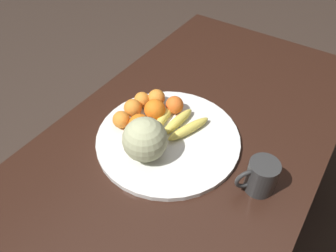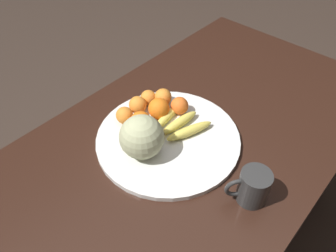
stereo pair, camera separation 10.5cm
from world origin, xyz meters
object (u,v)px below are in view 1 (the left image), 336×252
(melon, at_px, (145,140))
(orange_back_right, at_px, (142,100))
(orange_front_right, at_px, (139,125))
(orange_back_left, at_px, (157,98))
(orange_mid_center, at_px, (155,110))
(kitchen_table, at_px, (179,164))
(banana_bunch, at_px, (177,123))
(ceramic_mug, at_px, (260,176))
(orange_side_extra, at_px, (133,108))
(fruit_bowl, at_px, (168,138))
(orange_front_left, at_px, (121,120))
(orange_top_small, at_px, (175,105))
(produce_tag, at_px, (172,120))

(melon, relative_size, orange_back_right, 2.45)
(orange_front_right, height_order, orange_back_left, orange_front_right)
(orange_mid_center, bearing_deg, kitchen_table, 68.99)
(orange_mid_center, relative_size, orange_back_right, 1.31)
(kitchen_table, height_order, melon, melon)
(banana_bunch, relative_size, orange_back_right, 3.19)
(banana_bunch, height_order, orange_front_right, orange_front_right)
(orange_mid_center, bearing_deg, melon, 25.74)
(ceramic_mug, bearing_deg, orange_mid_center, -98.87)
(orange_mid_center, distance_m, orange_side_extra, 0.08)
(orange_front_right, height_order, orange_back_right, orange_front_right)
(fruit_bowl, distance_m, orange_front_right, 0.11)
(orange_mid_center, distance_m, orange_back_right, 0.08)
(ceramic_mug, bearing_deg, orange_front_left, -86.10)
(orange_top_small, bearing_deg, orange_mid_center, -31.86)
(orange_back_right, distance_m, produce_tag, 0.13)
(kitchen_table, distance_m, orange_front_right, 0.21)
(orange_back_right, bearing_deg, orange_mid_center, 71.26)
(fruit_bowl, relative_size, orange_top_small, 7.55)
(orange_front_left, distance_m, orange_top_small, 0.19)
(orange_mid_center, bearing_deg, orange_side_extra, -67.27)
(orange_front_left, distance_m, orange_back_right, 0.12)
(kitchen_table, bearing_deg, fruit_bowl, -89.34)
(banana_bunch, height_order, produce_tag, banana_bunch)
(kitchen_table, height_order, orange_front_right, orange_front_right)
(melon, xyz_separation_m, orange_side_extra, (-0.12, -0.15, -0.04))
(produce_tag, xyz_separation_m, ceramic_mug, (0.08, 0.35, 0.03))
(banana_bunch, xyz_separation_m, orange_front_left, (0.10, -0.16, 0.01))
(fruit_bowl, xyz_separation_m, orange_front_left, (0.04, -0.16, 0.04))
(kitchen_table, distance_m, fruit_bowl, 0.12)
(fruit_bowl, relative_size, orange_back_right, 8.44)
(ceramic_mug, bearing_deg, fruit_bowl, -92.11)
(banana_bunch, distance_m, orange_back_right, 0.16)
(fruit_bowl, xyz_separation_m, orange_side_extra, (-0.02, -0.16, 0.04))
(kitchen_table, distance_m, ceramic_mug, 0.32)
(banana_bunch, bearing_deg, orange_front_right, 142.42)
(orange_top_small, relative_size, orange_side_extra, 1.00)
(kitchen_table, bearing_deg, melon, -30.44)
(orange_front_left, height_order, orange_side_extra, orange_side_extra)
(orange_top_small, distance_m, produce_tag, 0.06)
(melon, xyz_separation_m, orange_front_left, (-0.06, -0.14, -0.04))
(fruit_bowl, height_order, orange_back_left, orange_back_left)
(melon, xyz_separation_m, ceramic_mug, (-0.09, 0.34, -0.03))
(orange_side_extra, bearing_deg, melon, 49.91)
(orange_front_right, bearing_deg, orange_top_small, 165.40)
(orange_front_left, bearing_deg, orange_side_extra, -177.15)
(orange_mid_center, bearing_deg, banana_bunch, 93.84)
(fruit_bowl, distance_m, orange_mid_center, 0.11)
(orange_mid_center, xyz_separation_m, orange_back_right, (-0.03, -0.08, -0.01))
(melon, xyz_separation_m, orange_back_right, (-0.18, -0.15, -0.04))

